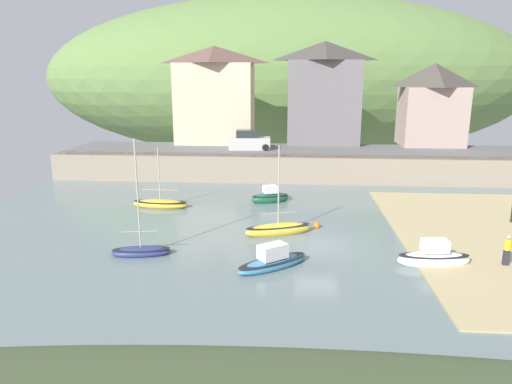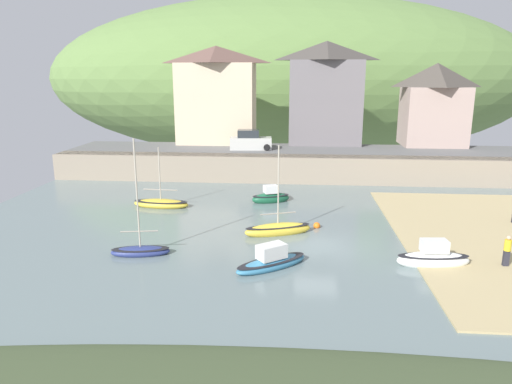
{
  "view_description": "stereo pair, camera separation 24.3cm",
  "coord_description": "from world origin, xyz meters",
  "px_view_note": "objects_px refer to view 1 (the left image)",
  "views": [
    {
      "loc": [
        -1.55,
        -25.72,
        9.56
      ],
      "look_at": [
        -3.85,
        3.88,
        2.19
      ],
      "focal_mm": 32.9,
      "sensor_mm": 36.0,
      "label": 1
    },
    {
      "loc": [
        -1.31,
        -25.7,
        9.56
      ],
      "look_at": [
        -3.85,
        3.88,
        2.19
      ],
      "focal_mm": 32.9,
      "sensor_mm": 36.0,
      "label": 2
    }
  ],
  "objects_px": {
    "sailboat_nearest_shore": "(270,197)",
    "sailboat_tall_mast": "(273,261)",
    "sailboat_white_hull": "(160,204)",
    "mooring_buoy": "(317,225)",
    "person_near_water": "(507,249)",
    "waterfront_building_left": "(215,95)",
    "fishing_boat_green": "(434,258)",
    "waterfront_building_right": "(432,104)",
    "motorboat_with_cabin": "(278,229)",
    "sailboat_far_left": "(141,250)",
    "parked_car_near_slipway": "(249,141)",
    "waterfront_building_centre": "(324,93)"
  },
  "relations": [
    {
      "from": "waterfront_building_right",
      "to": "sailboat_nearest_shore",
      "type": "distance_m",
      "value": 23.34
    },
    {
      "from": "sailboat_nearest_shore",
      "to": "person_near_water",
      "type": "distance_m",
      "value": 17.4
    },
    {
      "from": "sailboat_white_hull",
      "to": "sailboat_nearest_shore",
      "type": "height_order",
      "value": "sailboat_white_hull"
    },
    {
      "from": "sailboat_white_hull",
      "to": "sailboat_far_left",
      "type": "distance_m",
      "value": 9.75
    },
    {
      "from": "sailboat_white_hull",
      "to": "mooring_buoy",
      "type": "bearing_deg",
      "value": -15.74
    },
    {
      "from": "sailboat_nearest_shore",
      "to": "sailboat_far_left",
      "type": "xyz_separation_m",
      "value": [
        -6.52,
        -11.73,
        -0.11
      ]
    },
    {
      "from": "waterfront_building_centre",
      "to": "sailboat_tall_mast",
      "type": "height_order",
      "value": "waterfront_building_centre"
    },
    {
      "from": "waterfront_building_right",
      "to": "parked_car_near_slipway",
      "type": "relative_size",
      "value": 2.0
    },
    {
      "from": "waterfront_building_centre",
      "to": "person_near_water",
      "type": "distance_m",
      "value": 29.37
    },
    {
      "from": "sailboat_tall_mast",
      "to": "person_near_water",
      "type": "xyz_separation_m",
      "value": [
        11.95,
        1.02,
        0.65
      ]
    },
    {
      "from": "waterfront_building_centre",
      "to": "waterfront_building_right",
      "type": "relative_size",
      "value": 1.26
    },
    {
      "from": "sailboat_white_hull",
      "to": "fishing_boat_green",
      "type": "bearing_deg",
      "value": -26.05
    },
    {
      "from": "waterfront_building_left",
      "to": "sailboat_far_left",
      "type": "bearing_deg",
      "value": -89.53
    },
    {
      "from": "waterfront_building_left",
      "to": "person_near_water",
      "type": "height_order",
      "value": "waterfront_building_left"
    },
    {
      "from": "sailboat_nearest_shore",
      "to": "sailboat_far_left",
      "type": "distance_m",
      "value": 13.42
    },
    {
      "from": "sailboat_white_hull",
      "to": "person_near_water",
      "type": "bearing_deg",
      "value": -21.43
    },
    {
      "from": "sailboat_tall_mast",
      "to": "parked_car_near_slipway",
      "type": "height_order",
      "value": "parked_car_near_slipway"
    },
    {
      "from": "waterfront_building_left",
      "to": "sailboat_tall_mast",
      "type": "relative_size",
      "value": 2.53
    },
    {
      "from": "mooring_buoy",
      "to": "sailboat_white_hull",
      "type": "bearing_deg",
      "value": 160.61
    },
    {
      "from": "fishing_boat_green",
      "to": "waterfront_building_centre",
      "type": "bearing_deg",
      "value": 94.02
    },
    {
      "from": "sailboat_nearest_shore",
      "to": "fishing_boat_green",
      "type": "bearing_deg",
      "value": -73.39
    },
    {
      "from": "waterfront_building_right",
      "to": "sailboat_far_left",
      "type": "xyz_separation_m",
      "value": [
        -22.67,
        -27.33,
        -6.45
      ]
    },
    {
      "from": "sailboat_nearest_shore",
      "to": "sailboat_tall_mast",
      "type": "bearing_deg",
      "value": -107.31
    },
    {
      "from": "sailboat_nearest_shore",
      "to": "motorboat_with_cabin",
      "type": "distance_m",
      "value": 7.68
    },
    {
      "from": "sailboat_tall_mast",
      "to": "waterfront_building_centre",
      "type": "bearing_deg",
      "value": 44.13
    },
    {
      "from": "sailboat_far_left",
      "to": "sailboat_white_hull",
      "type": "bearing_deg",
      "value": 89.5
    },
    {
      "from": "sailboat_white_hull",
      "to": "person_near_water",
      "type": "height_order",
      "value": "sailboat_white_hull"
    },
    {
      "from": "parked_car_near_slipway",
      "to": "sailboat_white_hull",
      "type": "bearing_deg",
      "value": -116.68
    },
    {
      "from": "sailboat_nearest_shore",
      "to": "person_near_water",
      "type": "height_order",
      "value": "person_near_water"
    },
    {
      "from": "waterfront_building_centre",
      "to": "mooring_buoy",
      "type": "distance_m",
      "value": 23.12
    },
    {
      "from": "waterfront_building_left",
      "to": "motorboat_with_cabin",
      "type": "bearing_deg",
      "value": -71.86
    },
    {
      "from": "sailboat_tall_mast",
      "to": "motorboat_with_cabin",
      "type": "bearing_deg",
      "value": 51.1
    },
    {
      "from": "waterfront_building_left",
      "to": "person_near_water",
      "type": "xyz_separation_m",
      "value": [
        19.45,
        -27.47,
        -6.6
      ]
    },
    {
      "from": "waterfront_building_right",
      "to": "sailboat_tall_mast",
      "type": "distance_m",
      "value": 33.01
    },
    {
      "from": "sailboat_white_hull",
      "to": "sailboat_nearest_shore",
      "type": "bearing_deg",
      "value": 18.22
    },
    {
      "from": "waterfront_building_left",
      "to": "mooring_buoy",
      "type": "relative_size",
      "value": 23.05
    },
    {
      "from": "waterfront_building_left",
      "to": "parked_car_near_slipway",
      "type": "height_order",
      "value": "waterfront_building_left"
    },
    {
      "from": "person_near_water",
      "to": "waterfront_building_left",
      "type": "bearing_deg",
      "value": 125.3
    },
    {
      "from": "sailboat_nearest_shore",
      "to": "motorboat_with_cabin",
      "type": "relative_size",
      "value": 0.56
    },
    {
      "from": "parked_car_near_slipway",
      "to": "waterfront_building_left",
      "type": "bearing_deg",
      "value": 127.93
    },
    {
      "from": "waterfront_building_centre",
      "to": "sailboat_far_left",
      "type": "bearing_deg",
      "value": -112.63
    },
    {
      "from": "mooring_buoy",
      "to": "waterfront_building_left",
      "type": "bearing_deg",
      "value": 114.85
    },
    {
      "from": "waterfront_building_left",
      "to": "fishing_boat_green",
      "type": "xyz_separation_m",
      "value": [
        15.82,
        -27.53,
        -7.19
      ]
    },
    {
      "from": "motorboat_with_cabin",
      "to": "sailboat_far_left",
      "type": "relative_size",
      "value": 0.88
    },
    {
      "from": "motorboat_with_cabin",
      "to": "sailboat_nearest_shore",
      "type": "bearing_deg",
      "value": 76.58
    },
    {
      "from": "sailboat_far_left",
      "to": "person_near_water",
      "type": "bearing_deg",
      "value": -10.43
    },
    {
      "from": "waterfront_building_right",
      "to": "person_near_water",
      "type": "relative_size",
      "value": 5.21
    },
    {
      "from": "waterfront_building_right",
      "to": "sailboat_far_left",
      "type": "bearing_deg",
      "value": -129.68
    },
    {
      "from": "sailboat_tall_mast",
      "to": "sailboat_white_hull",
      "type": "bearing_deg",
      "value": 91.86
    },
    {
      "from": "parked_car_near_slipway",
      "to": "mooring_buoy",
      "type": "xyz_separation_m",
      "value": [
        6.0,
        -17.26,
        -3.07
      ]
    }
  ]
}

